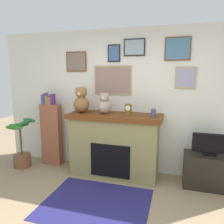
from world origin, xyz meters
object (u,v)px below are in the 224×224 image
candle_jar (153,113)px  teddy_bear_brown (81,101)px  tv_stand (207,171)px  fireplace (115,144)px  television (210,145)px  potted_plant (22,148)px  mantel_clock (128,109)px  bookshelf (51,132)px  teddy_bear_tan (104,104)px

candle_jar → teddy_bear_brown: (-1.29, -0.00, 0.14)m
tv_stand → fireplace: bearing=179.5°
tv_stand → television: size_ratio=1.41×
fireplace → potted_plant: fireplace is taller
mantel_clock → tv_stand: bearing=0.3°
bookshelf → tv_stand: (2.89, -0.10, -0.38)m
fireplace → mantel_clock: mantel_clock is taller
tv_stand → bookshelf: bearing=178.0°
fireplace → television: (1.55, -0.01, 0.15)m
television → teddy_bear_tan: 1.83m
potted_plant → candle_jar: (2.51, 0.18, 0.80)m
bookshelf → teddy_bear_tan: teddy_bear_tan is taller
potted_plant → teddy_bear_tan: (1.66, 0.18, 0.90)m
fireplace → bookshelf: (-1.34, 0.09, 0.09)m
television → teddy_bear_tan: (-1.73, -0.00, 0.57)m
teddy_bear_brown → teddy_bear_tan: teddy_bear_brown is taller
fireplace → teddy_bear_tan: bearing=-174.4°
fireplace → tv_stand: fireplace is taller
fireplace → potted_plant: bearing=-174.0°
potted_plant → television: size_ratio=1.79×
candle_jar → television: bearing=0.2°
candle_jar → mantel_clock: (-0.42, -0.00, 0.03)m
bookshelf → mantel_clock: 1.68m
candle_jar → teddy_bear_tan: size_ratio=0.34×
bookshelf → tv_stand: 2.91m
mantel_clock → television: bearing=0.2°
bookshelf → tv_stand: bearing=-2.0°
fireplace → teddy_bear_tan: size_ratio=4.45×
teddy_bear_brown → television: bearing=0.1°
teddy_bear_brown → bookshelf: bearing=171.6°
television → potted_plant: bearing=-177.0°
fireplace → bookshelf: size_ratio=1.14×
bookshelf → potted_plant: size_ratio=1.54×
potted_plant → mantel_clock: mantel_clock is taller
tv_stand → teddy_bear_tan: teddy_bear_tan is taller
bookshelf → teddy_bear_brown: teddy_bear_brown is taller
fireplace → tv_stand: size_ratio=2.22×
fireplace → television: fireplace is taller
fireplace → television: bearing=-0.5°
television → mantel_clock: bearing=-179.8°
teddy_bear_tan → tv_stand: bearing=0.2°
tv_stand → television: television is taller
teddy_bear_brown → tv_stand: bearing=0.2°
tv_stand → teddy_bear_brown: (-2.17, -0.01, 1.05)m
fireplace → television: 1.56m
bookshelf → candle_jar: size_ratio=11.41×
bookshelf → candle_jar: (2.00, -0.11, 0.52)m
television → teddy_bear_tan: bearing=-179.9°
television → bookshelf: bearing=178.0°
tv_stand → candle_jar: bearing=-179.7°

